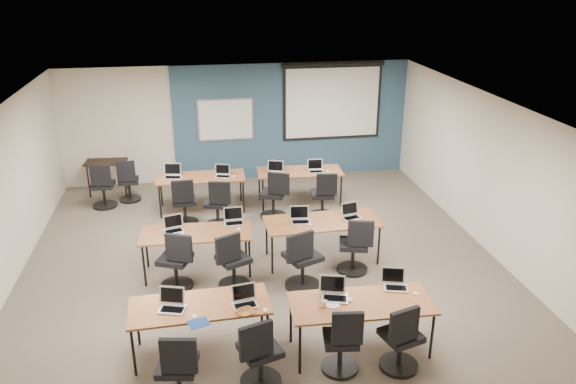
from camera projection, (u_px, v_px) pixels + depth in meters
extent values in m
cube|color=#6B6354|center=(265.00, 269.00, 9.39)|extent=(8.00, 9.00, 0.02)
cube|color=white|center=(262.00, 111.00, 8.39)|extent=(8.00, 9.00, 0.02)
cube|color=beige|center=(239.00, 123.00, 13.01)|extent=(8.00, 0.04, 2.70)
cube|color=beige|center=(497.00, 180.00, 9.52)|extent=(0.04, 9.00, 2.70)
cube|color=#3D5977|center=(292.00, 121.00, 13.18)|extent=(5.50, 0.04, 2.70)
cube|color=silver|center=(226.00, 120.00, 12.86)|extent=(1.28, 0.02, 0.98)
cube|color=white|center=(226.00, 120.00, 12.85)|extent=(1.20, 0.02, 0.90)
cube|color=black|center=(332.00, 101.00, 13.10)|extent=(2.32, 0.03, 1.82)
cube|color=white|center=(332.00, 103.00, 13.11)|extent=(2.20, 0.02, 1.62)
cylinder|color=black|center=(333.00, 65.00, 12.78)|extent=(2.40, 0.10, 0.10)
cube|color=#A97432|center=(199.00, 306.00, 7.10)|extent=(1.77, 0.74, 0.03)
cylinder|color=black|center=(133.00, 352.00, 6.82)|extent=(0.04, 0.04, 0.70)
cylinder|color=black|center=(268.00, 338.00, 7.08)|extent=(0.04, 0.04, 0.70)
cylinder|color=black|center=(137.00, 322.00, 7.39)|extent=(0.04, 0.04, 0.70)
cylinder|color=black|center=(262.00, 310.00, 7.65)|extent=(0.04, 0.04, 0.70)
cube|color=#9C7341|center=(361.00, 303.00, 7.15)|extent=(1.83, 0.76, 0.03)
cylinder|color=black|center=(300.00, 350.00, 6.86)|extent=(0.04, 0.04, 0.70)
cylinder|color=black|center=(432.00, 335.00, 7.12)|extent=(0.04, 0.04, 0.70)
cylinder|color=black|center=(291.00, 320.00, 7.44)|extent=(0.04, 0.04, 0.70)
cylinder|color=black|center=(413.00, 307.00, 7.71)|extent=(0.04, 0.04, 0.70)
cube|color=brown|center=(196.00, 233.00, 9.04)|extent=(1.78, 0.74, 0.03)
cylinder|color=black|center=(144.00, 267.00, 8.77)|extent=(0.04, 0.04, 0.70)
cylinder|color=black|center=(250.00, 258.00, 9.03)|extent=(0.04, 0.04, 0.70)
cylinder|color=black|center=(147.00, 248.00, 9.33)|extent=(0.04, 0.04, 0.70)
cylinder|color=black|center=(246.00, 241.00, 9.59)|extent=(0.04, 0.04, 0.70)
cube|color=brown|center=(322.00, 222.00, 9.45)|extent=(1.93, 0.80, 0.03)
cylinder|color=black|center=(272.00, 255.00, 9.13)|extent=(0.04, 0.04, 0.70)
cylinder|color=black|center=(379.00, 246.00, 9.42)|extent=(0.04, 0.04, 0.70)
cylinder|color=black|center=(267.00, 236.00, 9.76)|extent=(0.04, 0.04, 0.70)
cylinder|color=black|center=(367.00, 229.00, 10.04)|extent=(0.04, 0.04, 0.70)
cube|color=olive|center=(201.00, 177.00, 11.46)|extent=(1.79, 0.74, 0.03)
cylinder|color=black|center=(160.00, 202.00, 11.18)|extent=(0.04, 0.04, 0.70)
cylinder|color=black|center=(243.00, 197.00, 11.44)|extent=(0.04, 0.04, 0.70)
cylinder|color=black|center=(161.00, 191.00, 11.75)|extent=(0.04, 0.04, 0.70)
cylinder|color=black|center=(241.00, 186.00, 12.01)|extent=(0.04, 0.04, 0.70)
cube|color=brown|center=(300.00, 172.00, 11.77)|extent=(1.77, 0.74, 0.03)
cylinder|color=black|center=(263.00, 196.00, 11.49)|extent=(0.04, 0.04, 0.70)
cylinder|color=black|center=(341.00, 191.00, 11.75)|extent=(0.04, 0.04, 0.70)
cylinder|color=black|center=(259.00, 185.00, 12.06)|extent=(0.04, 0.04, 0.70)
cylinder|color=black|center=(334.00, 180.00, 12.32)|extent=(0.04, 0.04, 0.70)
cube|color=#BABABE|center=(172.00, 309.00, 6.98)|extent=(0.32, 0.24, 0.02)
cube|color=black|center=(172.00, 309.00, 6.95)|extent=(0.28, 0.14, 0.00)
cube|color=#BABABE|center=(172.00, 295.00, 7.05)|extent=(0.32, 0.06, 0.22)
cube|color=black|center=(172.00, 296.00, 7.04)|extent=(0.28, 0.04, 0.18)
ellipsoid|color=white|center=(195.00, 317.00, 6.83)|extent=(0.07, 0.10, 0.03)
cylinder|color=black|center=(179.00, 384.00, 6.48)|extent=(0.06, 0.06, 0.44)
cube|color=black|center=(177.00, 365.00, 6.39)|extent=(0.44, 0.44, 0.08)
cube|color=black|center=(179.00, 356.00, 6.11)|extent=(0.40, 0.06, 0.44)
cube|color=#AAAAAB|center=(245.00, 305.00, 7.06)|extent=(0.31, 0.23, 0.02)
cube|color=black|center=(245.00, 305.00, 7.04)|extent=(0.26, 0.13, 0.00)
cube|color=#AAAAAB|center=(244.00, 292.00, 7.13)|extent=(0.31, 0.06, 0.21)
cube|color=black|center=(244.00, 292.00, 7.12)|extent=(0.27, 0.04, 0.18)
ellipsoid|color=white|center=(265.00, 310.00, 6.96)|extent=(0.07, 0.10, 0.03)
cylinder|color=black|center=(261.00, 381.00, 6.81)|extent=(0.51, 0.51, 0.05)
cylinder|color=black|center=(260.00, 368.00, 6.74)|extent=(0.06, 0.06, 0.45)
cube|color=black|center=(260.00, 350.00, 6.64)|extent=(0.45, 0.45, 0.08)
cube|color=black|center=(256.00, 341.00, 6.35)|extent=(0.41, 0.06, 0.44)
cube|color=silver|center=(335.00, 298.00, 7.21)|extent=(0.34, 0.25, 0.02)
cube|color=black|center=(335.00, 298.00, 7.19)|extent=(0.29, 0.14, 0.00)
cube|color=silver|center=(332.00, 284.00, 7.29)|extent=(0.34, 0.06, 0.23)
cube|color=black|center=(333.00, 284.00, 7.28)|extent=(0.30, 0.04, 0.19)
ellipsoid|color=white|center=(350.00, 300.00, 7.18)|extent=(0.09, 0.11, 0.04)
cylinder|color=black|center=(339.00, 367.00, 7.05)|extent=(0.47, 0.47, 0.05)
cylinder|color=black|center=(340.00, 355.00, 6.98)|extent=(0.06, 0.06, 0.41)
cube|color=black|center=(341.00, 339.00, 6.89)|extent=(0.41, 0.41, 0.08)
cube|color=black|center=(348.00, 328.00, 6.62)|extent=(0.38, 0.06, 0.44)
cube|color=#B9B9C4|center=(396.00, 288.00, 7.45)|extent=(0.31, 0.23, 0.02)
cube|color=black|center=(396.00, 288.00, 7.43)|extent=(0.27, 0.13, 0.00)
cube|color=#B9B9C4|center=(393.00, 275.00, 7.52)|extent=(0.31, 0.06, 0.22)
cube|color=black|center=(393.00, 275.00, 7.51)|extent=(0.28, 0.04, 0.18)
ellipsoid|color=white|center=(416.00, 294.00, 7.31)|extent=(0.06, 0.09, 0.03)
cylinder|color=black|center=(398.00, 365.00, 7.09)|extent=(0.49, 0.49, 0.05)
cylinder|color=black|center=(400.00, 352.00, 7.01)|extent=(0.06, 0.06, 0.44)
cube|color=black|center=(401.00, 335.00, 6.92)|extent=(0.44, 0.44, 0.08)
cube|color=black|center=(404.00, 326.00, 6.63)|extent=(0.40, 0.06, 0.44)
cube|color=#A2A2AA|center=(174.00, 231.00, 9.05)|extent=(0.31, 0.23, 0.02)
cube|color=black|center=(174.00, 231.00, 9.03)|extent=(0.26, 0.13, 0.00)
cube|color=#A2A2AA|center=(173.00, 221.00, 9.12)|extent=(0.31, 0.06, 0.22)
cube|color=black|center=(173.00, 221.00, 9.12)|extent=(0.27, 0.04, 0.18)
ellipsoid|color=white|center=(182.00, 233.00, 8.97)|extent=(0.07, 0.10, 0.03)
cylinder|color=black|center=(177.00, 285.00, 8.87)|extent=(0.52, 0.52, 0.05)
cylinder|color=black|center=(176.00, 274.00, 8.79)|extent=(0.06, 0.06, 0.46)
cube|color=black|center=(175.00, 259.00, 8.69)|extent=(0.46, 0.46, 0.08)
cube|color=black|center=(179.00, 248.00, 8.42)|extent=(0.42, 0.06, 0.44)
cube|color=#B0B0B7|center=(234.00, 223.00, 9.33)|extent=(0.32, 0.24, 0.02)
cube|color=black|center=(234.00, 223.00, 9.30)|extent=(0.27, 0.14, 0.00)
cube|color=#B0B0B7|center=(233.00, 213.00, 9.40)|extent=(0.32, 0.06, 0.22)
cube|color=black|center=(233.00, 214.00, 9.39)|extent=(0.28, 0.04, 0.18)
ellipsoid|color=white|center=(239.00, 229.00, 9.11)|extent=(0.07, 0.11, 0.03)
cylinder|color=black|center=(234.00, 285.00, 8.89)|extent=(0.50, 0.50, 0.05)
cylinder|color=black|center=(234.00, 274.00, 8.81)|extent=(0.06, 0.06, 0.45)
cube|color=black|center=(233.00, 259.00, 8.72)|extent=(0.45, 0.45, 0.08)
cube|color=black|center=(228.00, 249.00, 8.43)|extent=(0.41, 0.06, 0.44)
cube|color=silver|center=(301.00, 222.00, 9.38)|extent=(0.32, 0.23, 0.02)
cube|color=black|center=(301.00, 222.00, 9.35)|extent=(0.27, 0.14, 0.00)
cube|color=silver|center=(299.00, 212.00, 9.45)|extent=(0.32, 0.06, 0.22)
cube|color=black|center=(299.00, 212.00, 9.44)|extent=(0.28, 0.04, 0.18)
ellipsoid|color=white|center=(310.00, 224.00, 9.29)|extent=(0.07, 0.09, 0.03)
cylinder|color=black|center=(302.00, 285.00, 8.88)|extent=(0.56, 0.56, 0.05)
cylinder|color=black|center=(302.00, 273.00, 8.80)|extent=(0.06, 0.06, 0.50)
cube|color=black|center=(303.00, 256.00, 8.69)|extent=(0.50, 0.50, 0.08)
cube|color=black|center=(300.00, 247.00, 8.38)|extent=(0.45, 0.06, 0.44)
cube|color=silver|center=(351.00, 218.00, 9.53)|extent=(0.31, 0.23, 0.02)
cube|color=black|center=(352.00, 218.00, 9.51)|extent=(0.27, 0.13, 0.00)
cube|color=silver|center=(350.00, 208.00, 9.60)|extent=(0.31, 0.06, 0.22)
cube|color=black|center=(350.00, 209.00, 9.59)|extent=(0.28, 0.04, 0.18)
ellipsoid|color=white|center=(359.00, 221.00, 9.39)|extent=(0.07, 0.10, 0.04)
cylinder|color=black|center=(352.00, 269.00, 9.34)|extent=(0.51, 0.51, 0.05)
cylinder|color=black|center=(353.00, 258.00, 9.27)|extent=(0.06, 0.06, 0.45)
cube|color=black|center=(353.00, 244.00, 9.17)|extent=(0.45, 0.45, 0.08)
cube|color=black|center=(361.00, 234.00, 8.89)|extent=(0.41, 0.06, 0.44)
cube|color=#AFAFAF|center=(173.00, 177.00, 11.37)|extent=(0.35, 0.26, 0.02)
cube|color=black|center=(173.00, 177.00, 11.35)|extent=(0.30, 0.15, 0.00)
cube|color=#AFAFAF|center=(172.00, 169.00, 11.45)|extent=(0.35, 0.06, 0.24)
cube|color=black|center=(172.00, 169.00, 11.44)|extent=(0.31, 0.05, 0.20)
ellipsoid|color=white|center=(188.00, 181.00, 11.20)|extent=(0.07, 0.10, 0.03)
cylinder|color=black|center=(186.00, 223.00, 11.05)|extent=(0.51, 0.51, 0.05)
cylinder|color=black|center=(185.00, 213.00, 10.97)|extent=(0.06, 0.06, 0.45)
cube|color=black|center=(184.00, 201.00, 10.87)|extent=(0.45, 0.45, 0.08)
cube|color=black|center=(183.00, 191.00, 10.58)|extent=(0.41, 0.06, 0.44)
cube|color=silver|center=(223.00, 176.00, 11.43)|extent=(0.30, 0.22, 0.02)
cube|color=black|center=(223.00, 176.00, 11.40)|extent=(0.26, 0.13, 0.00)
cube|color=silver|center=(222.00, 169.00, 11.49)|extent=(0.30, 0.06, 0.21)
cube|color=black|center=(222.00, 169.00, 11.49)|extent=(0.26, 0.04, 0.17)
ellipsoid|color=white|center=(234.00, 176.00, 11.43)|extent=(0.06, 0.10, 0.04)
cylinder|color=black|center=(218.00, 224.00, 10.97)|extent=(0.50, 0.50, 0.05)
cylinder|color=black|center=(218.00, 215.00, 10.90)|extent=(0.06, 0.06, 0.45)
cube|color=black|center=(217.00, 203.00, 10.80)|extent=(0.45, 0.45, 0.08)
cube|color=black|center=(220.00, 193.00, 10.52)|extent=(0.41, 0.06, 0.44)
cube|color=#B2B2BF|center=(277.00, 174.00, 11.57)|extent=(0.33, 0.24, 0.02)
cube|color=black|center=(277.00, 174.00, 11.55)|extent=(0.28, 0.14, 0.00)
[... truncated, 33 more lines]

